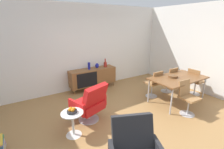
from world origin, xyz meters
TOP-DOWN VIEW (x-y plane):
  - ground_plane at (0.00, 0.00)m, footprint 8.32×8.32m
  - wall_back at (0.00, 2.60)m, footprint 6.80×0.12m
  - wall_right at (3.20, 0.00)m, footprint 0.12×5.60m
  - sideboard at (0.24, 2.30)m, footprint 1.60×0.45m
  - vase_cobalt at (0.12, 2.30)m, footprint 0.08×0.08m
  - vase_sculptural_dark at (0.74, 2.30)m, footprint 0.11×0.11m
  - vase_ceramic_small at (0.41, 2.30)m, footprint 0.13×0.13m
  - dining_table at (1.87, 0.14)m, footprint 1.60×0.90m
  - wooden_bowl_on_table at (1.75, 0.23)m, footprint 0.26×0.26m
  - dining_chair_far_end at (2.76, 0.14)m, footprint 0.43×0.41m
  - dining_chair_back_right at (2.22, 0.70)m, footprint 0.41×0.43m
  - dining_chair_back_left at (1.52, 0.70)m, footprint 0.40×0.43m
  - dining_chair_front_left at (1.53, -0.42)m, footprint 0.42×0.44m
  - lounge_chair_red at (-0.66, 0.56)m, footprint 0.84×0.81m
  - side_table_round at (-1.17, 0.28)m, footprint 0.44×0.44m
  - fruit_bowl at (-1.17, 0.28)m, footprint 0.20×0.20m

SIDE VIEW (x-z plane):
  - ground_plane at x=0.00m, z-range 0.00..0.00m
  - side_table_round at x=-1.17m, z-range 0.06..0.58m
  - sideboard at x=0.24m, z-range 0.08..0.80m
  - lounge_chair_red at x=-0.66m, z-range -0.01..0.94m
  - dining_chair_far_end at x=2.76m, z-range 0.04..0.90m
  - dining_chair_back_right at x=2.22m, z-range 0.04..0.90m
  - dining_chair_back_left at x=1.52m, z-range 0.04..0.90m
  - dining_chair_front_left at x=1.53m, z-range 0.04..0.90m
  - fruit_bowl at x=-1.17m, z-range 0.51..0.62m
  - dining_table at x=1.87m, z-range 0.33..1.07m
  - wooden_bowl_on_table at x=1.75m, z-range 0.74..0.80m
  - vase_ceramic_small at x=0.41m, z-range 0.72..0.89m
  - vase_sculptural_dark at x=0.74m, z-range 0.67..0.96m
  - vase_cobalt at x=0.12m, z-range 0.72..0.95m
  - wall_back at x=0.00m, z-range 0.00..2.80m
  - wall_right at x=3.20m, z-range 0.00..2.80m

